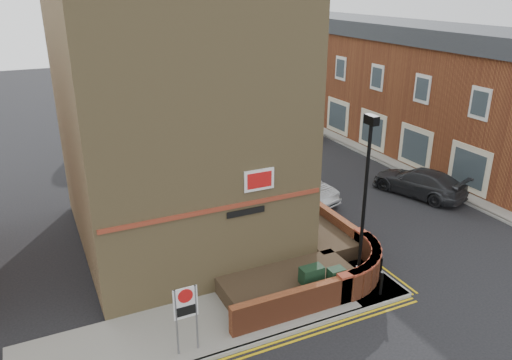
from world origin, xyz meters
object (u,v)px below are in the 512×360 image
object	(u,v)px
lamppost	(364,204)
zone_sign	(186,308)
utility_cabinet_large	(311,282)
silver_car_near	(298,186)

from	to	relation	value
lamppost	zone_sign	bearing A→B (deg)	-173.93
lamppost	zone_sign	size ratio (longest dim) A/B	2.86
utility_cabinet_large	zone_sign	bearing A→B (deg)	-170.31
utility_cabinet_large	silver_car_near	xyz separation A→B (m)	(3.94, 7.79, 0.01)
zone_sign	silver_car_near	bearing A→B (deg)	44.84
zone_sign	lamppost	bearing A→B (deg)	6.07
lamppost	utility_cabinet_large	distance (m)	3.24
utility_cabinet_large	silver_car_near	distance (m)	8.73
lamppost	zone_sign	distance (m)	6.85
utility_cabinet_large	silver_car_near	bearing A→B (deg)	63.16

